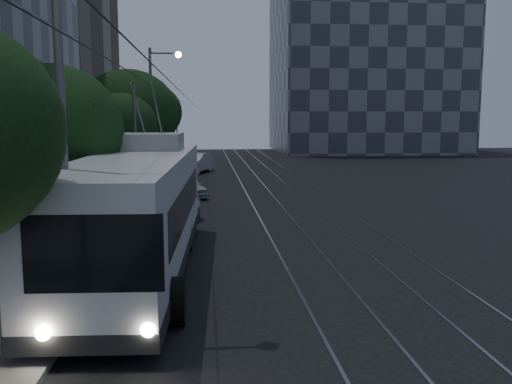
{
  "coord_description": "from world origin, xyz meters",
  "views": [
    {
      "loc": [
        -2.14,
        -16.49,
        4.62
      ],
      "look_at": [
        -0.46,
        2.23,
        2.06
      ],
      "focal_mm": 40.0,
      "sensor_mm": 36.0,
      "label": 1
    }
  ],
  "objects_px": {
    "car_white_b": "(171,178)",
    "car_white_d": "(194,163)",
    "car_white_c": "(195,163)",
    "pickup_silver": "(159,196)",
    "streetlamp_near": "(78,38)",
    "car_white_a": "(187,187)",
    "streetlamp_far": "(157,101)",
    "trolleybus": "(138,211)"
  },
  "relations": [
    {
      "from": "streetlamp_far",
      "to": "car_white_a",
      "type": "bearing_deg",
      "value": -75.41
    },
    {
      "from": "streetlamp_near",
      "to": "trolleybus",
      "type": "bearing_deg",
      "value": 80.05
    },
    {
      "from": "car_white_d",
      "to": "trolleybus",
      "type": "bearing_deg",
      "value": -72.17
    },
    {
      "from": "trolleybus",
      "to": "pickup_silver",
      "type": "relative_size",
      "value": 2.22
    },
    {
      "from": "car_white_a",
      "to": "streetlamp_far",
      "type": "xyz_separation_m",
      "value": [
        -2.22,
        8.53,
        4.97
      ]
    },
    {
      "from": "trolleybus",
      "to": "streetlamp_near",
      "type": "xyz_separation_m",
      "value": [
        -0.68,
        -3.88,
        4.39
      ]
    },
    {
      "from": "pickup_silver",
      "to": "streetlamp_near",
      "type": "xyz_separation_m",
      "value": [
        -0.48,
        -13.93,
        5.39
      ]
    },
    {
      "from": "car_white_d",
      "to": "streetlamp_near",
      "type": "distance_m",
      "value": 34.26
    },
    {
      "from": "car_white_b",
      "to": "trolleybus",
      "type": "bearing_deg",
      "value": -98.57
    },
    {
      "from": "car_white_d",
      "to": "car_white_b",
      "type": "bearing_deg",
      "value": -77.52
    },
    {
      "from": "trolleybus",
      "to": "streetlamp_far",
      "type": "xyz_separation_m",
      "value": [
        -1.3,
        23.88,
        3.73
      ]
    },
    {
      "from": "pickup_silver",
      "to": "streetlamp_far",
      "type": "bearing_deg",
      "value": 77.73
    },
    {
      "from": "car_white_a",
      "to": "car_white_c",
      "type": "xyz_separation_m",
      "value": [
        0.23,
        13.59,
        0.18
      ]
    },
    {
      "from": "car_white_d",
      "to": "car_white_c",
      "type": "bearing_deg",
      "value": -67.66
    },
    {
      "from": "car_white_b",
      "to": "streetlamp_near",
      "type": "height_order",
      "value": "streetlamp_near"
    },
    {
      "from": "trolleybus",
      "to": "car_white_d",
      "type": "relative_size",
      "value": 3.07
    },
    {
      "from": "streetlamp_near",
      "to": "streetlamp_far",
      "type": "relative_size",
      "value": 1.13
    },
    {
      "from": "car_white_a",
      "to": "streetlamp_far",
      "type": "distance_m",
      "value": 10.12
    },
    {
      "from": "trolleybus",
      "to": "pickup_silver",
      "type": "height_order",
      "value": "trolleybus"
    },
    {
      "from": "trolleybus",
      "to": "car_white_d",
      "type": "height_order",
      "value": "trolleybus"
    },
    {
      "from": "car_white_b",
      "to": "car_white_c",
      "type": "distance_m",
      "value": 9.14
    },
    {
      "from": "pickup_silver",
      "to": "streetlamp_near",
      "type": "relative_size",
      "value": 0.58
    },
    {
      "from": "pickup_silver",
      "to": "car_white_c",
      "type": "bearing_deg",
      "value": 69.11
    },
    {
      "from": "car_white_a",
      "to": "streetlamp_near",
      "type": "xyz_separation_m",
      "value": [
        -1.6,
        -19.24,
        5.63
      ]
    },
    {
      "from": "car_white_a",
      "to": "car_white_c",
      "type": "bearing_deg",
      "value": 65.1
    },
    {
      "from": "streetlamp_near",
      "to": "streetlamp_far",
      "type": "xyz_separation_m",
      "value": [
        -0.62,
        27.77,
        -0.66
      ]
    },
    {
      "from": "streetlamp_near",
      "to": "streetlamp_far",
      "type": "distance_m",
      "value": 27.78
    },
    {
      "from": "streetlamp_far",
      "to": "car_white_d",
      "type": "bearing_deg",
      "value": 68.13
    },
    {
      "from": "pickup_silver",
      "to": "streetlamp_near",
      "type": "height_order",
      "value": "streetlamp_near"
    },
    {
      "from": "car_white_b",
      "to": "streetlamp_far",
      "type": "bearing_deg",
      "value": 96.3
    },
    {
      "from": "car_white_c",
      "to": "pickup_silver",
      "type": "bearing_deg",
      "value": -74.46
    },
    {
      "from": "car_white_b",
      "to": "streetlamp_far",
      "type": "xyz_separation_m",
      "value": [
        -1.1,
        3.98,
        4.96
      ]
    },
    {
      "from": "car_white_c",
      "to": "car_white_a",
      "type": "bearing_deg",
      "value": -71.33
    },
    {
      "from": "trolleybus",
      "to": "streetlamp_near",
      "type": "height_order",
      "value": "streetlamp_near"
    },
    {
      "from": "trolleybus",
      "to": "streetlamp_near",
      "type": "distance_m",
      "value": 5.9
    },
    {
      "from": "car_white_b",
      "to": "car_white_a",
      "type": "bearing_deg",
      "value": -85.32
    },
    {
      "from": "car_white_b",
      "to": "car_white_c",
      "type": "relative_size",
      "value": 0.89
    },
    {
      "from": "car_white_a",
      "to": "car_white_c",
      "type": "distance_m",
      "value": 13.6
    },
    {
      "from": "car_white_c",
      "to": "streetlamp_near",
      "type": "distance_m",
      "value": 33.33
    },
    {
      "from": "car_white_b",
      "to": "car_white_c",
      "type": "bearing_deg",
      "value": 72.36
    },
    {
      "from": "car_white_b",
      "to": "car_white_d",
      "type": "height_order",
      "value": "car_white_d"
    },
    {
      "from": "car_white_b",
      "to": "car_white_c",
      "type": "height_order",
      "value": "car_white_c"
    }
  ]
}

